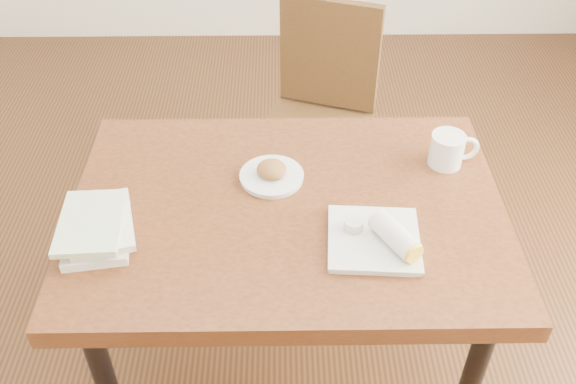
{
  "coord_description": "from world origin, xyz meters",
  "views": [
    {
      "loc": [
        -0.02,
        -1.35,
        1.97
      ],
      "look_at": [
        0.0,
        0.0,
        0.8
      ],
      "focal_mm": 40.0,
      "sensor_mm": 36.0,
      "label": 1
    }
  ],
  "objects_px": {
    "table": "(288,226)",
    "plate_scone": "(272,174)",
    "plate_burrito": "(380,238)",
    "book_stack": "(97,227)",
    "chair_far": "(320,107)",
    "coffee_mug": "(448,149)"
  },
  "relations": [
    {
      "from": "table",
      "to": "chair_far",
      "type": "bearing_deg",
      "value": 80.16
    },
    {
      "from": "coffee_mug",
      "to": "plate_burrito",
      "type": "xyz_separation_m",
      "value": [
        -0.25,
        -0.35,
        -0.03
      ]
    },
    {
      "from": "coffee_mug",
      "to": "plate_burrito",
      "type": "bearing_deg",
      "value": -125.37
    },
    {
      "from": "plate_burrito",
      "to": "book_stack",
      "type": "relative_size",
      "value": 0.92
    },
    {
      "from": "chair_far",
      "to": "plate_burrito",
      "type": "bearing_deg",
      "value": -84.1
    },
    {
      "from": "table",
      "to": "plate_scone",
      "type": "height_order",
      "value": "plate_scone"
    },
    {
      "from": "plate_burrito",
      "to": "book_stack",
      "type": "distance_m",
      "value": 0.75
    },
    {
      "from": "book_stack",
      "to": "plate_scone",
      "type": "bearing_deg",
      "value": 26.8
    },
    {
      "from": "coffee_mug",
      "to": "plate_burrito",
      "type": "distance_m",
      "value": 0.43
    },
    {
      "from": "table",
      "to": "plate_scone",
      "type": "distance_m",
      "value": 0.16
    },
    {
      "from": "plate_scone",
      "to": "book_stack",
      "type": "xyz_separation_m",
      "value": [
        -0.47,
        -0.24,
        0.01
      ]
    },
    {
      "from": "table",
      "to": "book_stack",
      "type": "bearing_deg",
      "value": -167.22
    },
    {
      "from": "table",
      "to": "coffee_mug",
      "type": "bearing_deg",
      "value": 21.02
    },
    {
      "from": "plate_scone",
      "to": "coffee_mug",
      "type": "xyz_separation_m",
      "value": [
        0.53,
        0.07,
        0.04
      ]
    },
    {
      "from": "table",
      "to": "plate_burrito",
      "type": "distance_m",
      "value": 0.31
    },
    {
      "from": "table",
      "to": "chair_far",
      "type": "height_order",
      "value": "chair_far"
    },
    {
      "from": "plate_burrito",
      "to": "coffee_mug",
      "type": "bearing_deg",
      "value": 54.63
    },
    {
      "from": "coffee_mug",
      "to": "plate_scone",
      "type": "bearing_deg",
      "value": -172.71
    },
    {
      "from": "book_stack",
      "to": "plate_burrito",
      "type": "bearing_deg",
      "value": -3.3
    },
    {
      "from": "chair_far",
      "to": "book_stack",
      "type": "xyz_separation_m",
      "value": [
        -0.65,
        -0.93,
        0.23
      ]
    },
    {
      "from": "plate_scone",
      "to": "plate_burrito",
      "type": "distance_m",
      "value": 0.4
    },
    {
      "from": "coffee_mug",
      "to": "book_stack",
      "type": "height_order",
      "value": "coffee_mug"
    }
  ]
}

